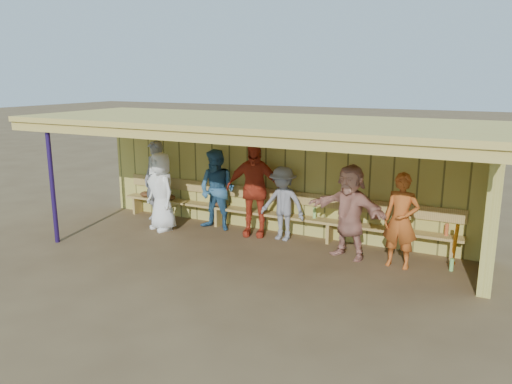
# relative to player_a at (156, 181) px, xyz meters

# --- Properties ---
(ground) EXTENTS (90.00, 90.00, 0.00)m
(ground) POSITION_rel_player_a_xyz_m (2.79, -0.81, -0.92)
(ground) COLOR brown
(ground) RESTS_ON ground
(player_a) EXTENTS (0.73, 0.53, 1.85)m
(player_a) POSITION_rel_player_a_xyz_m (0.00, 0.00, 0.00)
(player_a) COLOR gray
(player_a) RESTS_ON ground
(player_b) EXTENTS (0.97, 0.81, 1.69)m
(player_b) POSITION_rel_player_a_xyz_m (0.55, -0.54, -0.08)
(player_b) COLOR white
(player_b) RESTS_ON ground
(player_c) EXTENTS (0.86, 0.68, 1.75)m
(player_c) POSITION_rel_player_a_xyz_m (1.62, 0.00, -0.05)
(player_c) COLOR #316288
(player_c) RESTS_ON ground
(player_d) EXTENTS (1.24, 0.76, 1.96)m
(player_d) POSITION_rel_player_a_xyz_m (2.50, 0.00, 0.06)
(player_d) COLOR #BF381E
(player_d) RESTS_ON ground
(player_e) EXTENTS (1.03, 0.66, 1.51)m
(player_e) POSITION_rel_player_a_xyz_m (3.16, 0.00, -0.17)
(player_e) COLOR gray
(player_e) RESTS_ON ground
(player_f) EXTENTS (1.68, 0.95, 1.73)m
(player_f) POSITION_rel_player_a_xyz_m (4.65, -0.37, -0.06)
(player_f) COLOR tan
(player_f) RESTS_ON ground
(player_g) EXTENTS (0.64, 0.44, 1.67)m
(player_g) POSITION_rel_player_a_xyz_m (5.58, -0.45, -0.09)
(player_g) COLOR #B3521C
(player_g) RESTS_ON ground
(dugout_structure) EXTENTS (8.80, 3.20, 2.50)m
(dugout_structure) POSITION_rel_player_a_xyz_m (3.18, -0.12, 0.77)
(dugout_structure) COLOR #BEB351
(dugout_structure) RESTS_ON ground
(bench) EXTENTS (7.60, 0.34, 0.93)m
(bench) POSITION_rel_player_a_xyz_m (2.79, 0.31, -0.40)
(bench) COLOR tan
(bench) RESTS_ON ground
(dugout_equipment) EXTENTS (7.15, 0.62, 0.80)m
(dugout_equipment) POSITION_rel_player_a_xyz_m (1.53, 0.18, -0.43)
(dugout_equipment) COLOR orange
(dugout_equipment) RESTS_ON ground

